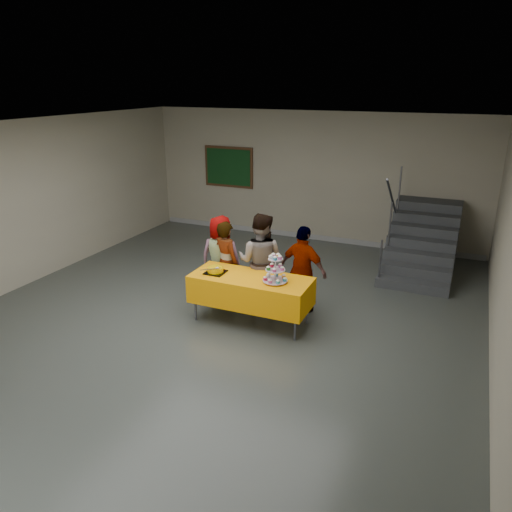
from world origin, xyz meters
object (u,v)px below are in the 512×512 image
(schoolchild_d, at_px, (303,270))
(staircase, at_px, (423,243))
(bake_table, at_px, (251,290))
(schoolchild_b, at_px, (226,263))
(schoolchild_a, at_px, (221,258))
(cupcake_stand, at_px, (275,271))
(bear_cake, at_px, (215,269))
(schoolchild_c, at_px, (260,261))
(noticeboard, at_px, (229,167))

(schoolchild_d, bearing_deg, staircase, -102.21)
(bake_table, distance_m, staircase, 4.32)
(schoolchild_b, distance_m, schoolchild_d, 1.32)
(schoolchild_a, distance_m, schoolchild_d, 1.50)
(bake_table, bearing_deg, staircase, 59.66)
(schoolchild_d, bearing_deg, cupcake_stand, 89.62)
(bear_cake, relative_size, schoolchild_b, 0.25)
(bake_table, distance_m, schoolchild_b, 0.87)
(schoolchild_c, bearing_deg, schoolchild_d, -176.94)
(bake_table, xyz_separation_m, schoolchild_d, (0.62, 0.69, 0.18))
(schoolchild_a, relative_size, schoolchild_b, 1.02)
(schoolchild_a, xyz_separation_m, staircase, (3.06, 3.05, -0.25))
(schoolchild_c, bearing_deg, schoolchild_b, 3.31)
(schoolchild_d, xyz_separation_m, staircase, (1.56, 3.04, -0.25))
(bake_table, distance_m, schoolchild_a, 1.13)
(noticeboard, bearing_deg, schoolchild_c, -57.22)
(bake_table, relative_size, schoolchild_c, 1.15)
(bake_table, bearing_deg, cupcake_stand, -5.32)
(noticeboard, bearing_deg, cupcake_stand, -56.31)
(schoolchild_c, bearing_deg, bake_table, 94.29)
(schoolchild_a, height_order, staircase, staircase)
(bear_cake, xyz_separation_m, schoolchild_a, (-0.29, 0.75, -0.09))
(schoolchild_a, distance_m, staircase, 4.32)
(schoolchild_b, relative_size, schoolchild_d, 0.99)
(schoolchild_d, xyz_separation_m, noticeboard, (-3.27, 3.88, 0.86))
(bear_cake, xyz_separation_m, schoolchild_b, (-0.10, 0.57, -0.10))
(schoolchild_b, xyz_separation_m, schoolchild_d, (1.31, 0.18, 0.01))
(schoolchild_a, xyz_separation_m, schoolchild_d, (1.50, 0.00, -0.00))
(schoolchild_a, bearing_deg, bake_table, 134.08)
(schoolchild_d, bearing_deg, bear_cake, 46.87)
(schoolchild_c, xyz_separation_m, staircase, (2.27, 3.14, -0.33))
(schoolchild_b, relative_size, schoolchild_c, 0.89)
(cupcake_stand, relative_size, schoolchild_a, 0.30)
(cupcake_stand, xyz_separation_m, schoolchild_c, (-0.51, 0.63, -0.13))
(bake_table, distance_m, noticeboard, 5.38)
(bear_cake, distance_m, schoolchild_b, 0.59)
(schoolchild_a, height_order, noticeboard, noticeboard)
(staircase, bearing_deg, schoolchild_a, -135.15)
(schoolchild_d, bearing_deg, noticeboard, -34.88)
(bake_table, height_order, noticeboard, noticeboard)
(schoolchild_c, relative_size, staircase, 0.68)
(schoolchild_b, height_order, staircase, staircase)
(schoolchild_a, bearing_deg, schoolchild_c, 165.36)
(schoolchild_d, height_order, staircase, staircase)
(schoolchild_c, xyz_separation_m, schoolchild_d, (0.71, 0.09, -0.08))
(schoolchild_b, bearing_deg, schoolchild_c, -150.56)
(bake_table, distance_m, schoolchild_c, 0.65)
(schoolchild_b, bearing_deg, staircase, -110.08)
(schoolchild_b, bearing_deg, schoolchild_d, -150.70)
(bake_table, bearing_deg, schoolchild_b, 143.32)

